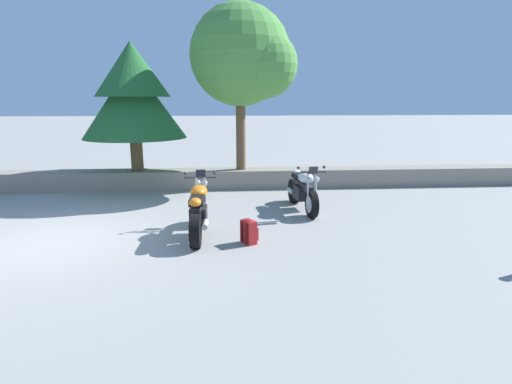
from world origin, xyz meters
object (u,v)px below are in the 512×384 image
rider_backpack (249,231)px  pine_tree_mid_left (133,92)px  motorcycle_orange_near_left (199,211)px  motorcycle_white_centre (303,190)px  leafy_tree_mid_right (245,57)px

rider_backpack → pine_tree_mid_left: (-3.02, 5.09, 2.57)m
motorcycle_orange_near_left → rider_backpack: (0.95, -0.59, -0.24)m
motorcycle_white_centre → pine_tree_mid_left: size_ratio=0.56×
motorcycle_orange_near_left → rider_backpack: 1.15m
motorcycle_orange_near_left → pine_tree_mid_left: bearing=114.7°
rider_backpack → pine_tree_mid_left: 6.45m
motorcycle_white_centre → leafy_tree_mid_right: leafy_tree_mid_right is taller
pine_tree_mid_left → leafy_tree_mid_right: bearing=-2.3°
leafy_tree_mid_right → motorcycle_orange_near_left: bearing=-104.7°
motorcycle_orange_near_left → rider_backpack: size_ratio=4.39×
rider_backpack → pine_tree_mid_left: pine_tree_mid_left is taller
motorcycle_white_centre → rider_backpack: bearing=-122.1°
rider_backpack → pine_tree_mid_left: size_ratio=0.13×
motorcycle_white_centre → rider_backpack: size_ratio=4.39×
pine_tree_mid_left → leafy_tree_mid_right: leafy_tree_mid_right is taller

